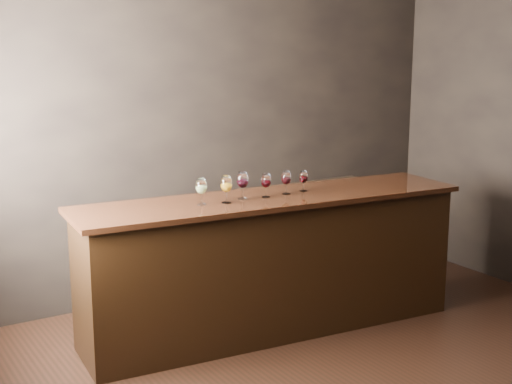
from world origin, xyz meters
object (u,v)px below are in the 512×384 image
glass_red_a (243,181)px  back_bar_shelf (261,238)px  glass_amber (226,185)px  glass_red_d (304,177)px  bar_counter (272,266)px  glass_red_c (286,178)px  glass_red_b (266,181)px  glass_white (201,187)px

glass_red_a → back_bar_shelf: bearing=51.2°
glass_amber → glass_red_d: glass_amber is taller
bar_counter → glass_amber: size_ratio=14.71×
glass_red_c → glass_red_d: glass_red_c is taller
glass_red_c → glass_red_a: bearing=176.9°
glass_red_a → glass_red_b: glass_red_a is taller
bar_counter → glass_white: (-0.61, 0.03, 0.72)m
glass_amber → glass_red_b: size_ratio=1.11×
glass_red_c → glass_red_b: bearing=-175.1°
glass_red_b → glass_red_d: size_ratio=1.11×
back_bar_shelf → glass_amber: bearing=-133.1°
back_bar_shelf → glass_red_c: bearing=-111.1°
bar_counter → glass_red_a: (-0.25, 0.03, 0.73)m
glass_red_a → glass_red_b: (0.19, -0.04, -0.02)m
glass_white → glass_amber: (0.19, -0.05, 0.01)m
glass_red_b → glass_white: bearing=176.3°
back_bar_shelf → glass_amber: size_ratio=12.18×
bar_counter → glass_red_b: size_ratio=16.27×
back_bar_shelf → glass_red_d: 1.25m
back_bar_shelf → glass_red_b: bearing=-120.2°
bar_counter → glass_red_c: bearing=9.3°
glass_white → glass_red_a: bearing=0.5°
glass_amber → glass_red_d: (0.75, 0.05, -0.03)m
glass_red_a → glass_red_d: size_ratio=1.28×
glass_white → glass_red_b: size_ratio=1.06×
glass_amber → glass_white: bearing=166.0°
glass_red_a → glass_red_c: 0.39m
back_bar_shelf → glass_red_d: glass_red_d is taller
bar_counter → glass_red_a: 0.77m
glass_red_a → glass_amber: bearing=-163.8°
glass_amber → glass_red_c: glass_amber is taller
glass_amber → glass_red_a: glass_red_a is taller
glass_amber → glass_red_d: 0.75m
glass_amber → glass_red_b: 0.36m
bar_counter → glass_white: size_ratio=15.29×
bar_counter → back_bar_shelf: bar_counter is taller
glass_red_c → glass_amber: bearing=-177.1°
back_bar_shelf → glass_red_c: glass_red_c is taller
back_bar_shelf → glass_red_b: (-0.58, -1.00, 0.79)m
glass_red_d → glass_red_a: bearing=179.7°
glass_red_a → glass_red_c: (0.39, -0.02, -0.02)m
glass_amber → glass_red_a: bearing=16.2°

